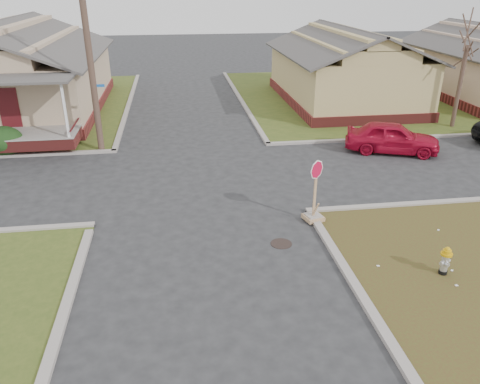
{
  "coord_description": "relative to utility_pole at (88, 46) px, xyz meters",
  "views": [
    {
      "loc": [
        -0.73,
        -12.33,
        7.21
      ],
      "look_at": [
        1.16,
        1.0,
        1.1
      ],
      "focal_mm": 35.0,
      "sensor_mm": 36.0,
      "label": 1
    }
  ],
  "objects": [
    {
      "name": "fire_hydrant",
      "position": [
        10.32,
        -11.6,
        -4.16
      ],
      "size": [
        0.3,
        0.3,
        0.82
      ],
      "rotation": [
        0.0,
        0.0,
        0.41
      ],
      "color": "black",
      "rests_on": "ground"
    },
    {
      "name": "hedge_right",
      "position": [
        -4.2,
        0.04,
        -4.01
      ],
      "size": [
        1.58,
        1.3,
        1.21
      ],
      "primitive_type": "ellipsoid",
      "color": "#163312",
      "rests_on": "verge_far_left"
    },
    {
      "name": "tree_mid_right",
      "position": [
        18.2,
        1.3,
        -2.51
      ],
      "size": [
        0.22,
        0.22,
        4.2
      ],
      "primitive_type": "cylinder",
      "color": "#3E2C24",
      "rests_on": "verge_far_right"
    },
    {
      "name": "side_house_yellow",
      "position": [
        14.2,
        7.6,
        -2.47
      ],
      "size": [
        7.6,
        11.6,
        4.7
      ],
      "color": "maroon",
      "rests_on": "ground"
    },
    {
      "name": "utility_pole",
      "position": [
        0.0,
        0.0,
        0.0
      ],
      "size": [
        1.8,
        0.28,
        9.0
      ],
      "color": "#3E2C24",
      "rests_on": "ground"
    },
    {
      "name": "corner_house",
      "position": [
        -5.8,
        7.78,
        -2.38
      ],
      "size": [
        10.1,
        15.5,
        5.3
      ],
      "color": "maroon",
      "rests_on": "ground"
    },
    {
      "name": "red_sedan",
      "position": [
        13.18,
        -2.05,
        -3.96
      ],
      "size": [
        4.45,
        3.0,
        1.41
      ],
      "primitive_type": "imported",
      "rotation": [
        0.0,
        0.0,
        1.21
      ],
      "color": "#AB0C28",
      "rests_on": "ground"
    },
    {
      "name": "curbs",
      "position": [
        4.2,
        -3.9,
        -4.66
      ],
      "size": [
        80.0,
        40.0,
        0.12
      ],
      "primitive_type": null,
      "color": "#9D948E",
      "rests_on": "ground"
    },
    {
      "name": "ground",
      "position": [
        4.2,
        -8.9,
        -4.66
      ],
      "size": [
        120.0,
        120.0,
        0.0
      ],
      "primitive_type": "plane",
      "color": "#262628",
      "rests_on": "ground"
    },
    {
      "name": "manhole",
      "position": [
        6.4,
        -9.4,
        -4.66
      ],
      "size": [
        0.64,
        0.64,
        0.01
      ],
      "primitive_type": "cylinder",
      "color": "black",
      "rests_on": "ground"
    },
    {
      "name": "stop_sign",
      "position": [
        7.76,
        -8.11,
        -4.16
      ],
      "size": [
        0.59,
        0.58,
        2.08
      ],
      "rotation": [
        0.0,
        0.0,
        0.25
      ],
      "color": "tan",
      "rests_on": "ground"
    }
  ]
}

